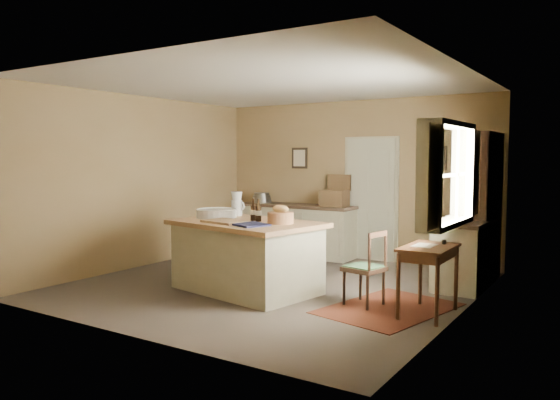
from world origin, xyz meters
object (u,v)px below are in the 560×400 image
at_px(right_cabinet, 463,254).
at_px(shelving_unit, 485,208).
at_px(work_island, 246,254).
at_px(sideboard, 297,228).
at_px(desk_chair, 364,269).
at_px(writing_desk, 429,255).

distance_m(right_cabinet, shelving_unit, 0.79).
height_order(work_island, sideboard, work_island).
bearing_deg(work_island, right_cabinet, 45.90).
height_order(sideboard, desk_chair, sideboard).
relative_size(sideboard, writing_desk, 2.68).
xyz_separation_m(sideboard, desk_chair, (2.39, -2.46, -0.05)).
distance_m(work_island, desk_chair, 1.59).
bearing_deg(sideboard, writing_desk, -37.80).
bearing_deg(right_cabinet, writing_desk, -89.99).
distance_m(sideboard, shelving_unit, 3.36).
bearing_deg(desk_chair, right_cabinet, 74.88).
height_order(sideboard, writing_desk, sideboard).
relative_size(work_island, desk_chair, 2.38).
bearing_deg(right_cabinet, desk_chair, -116.27).
xyz_separation_m(right_cabinet, shelving_unit, (0.15, 0.51, 0.58)).
bearing_deg(right_cabinet, work_island, -144.11).
relative_size(writing_desk, shelving_unit, 0.39).
height_order(sideboard, shelving_unit, shelving_unit).
distance_m(desk_chair, shelving_unit, 2.31).
relative_size(sideboard, right_cabinet, 1.98).
xyz_separation_m(writing_desk, desk_chair, (-0.75, -0.02, -0.23)).
relative_size(writing_desk, right_cabinet, 0.74).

